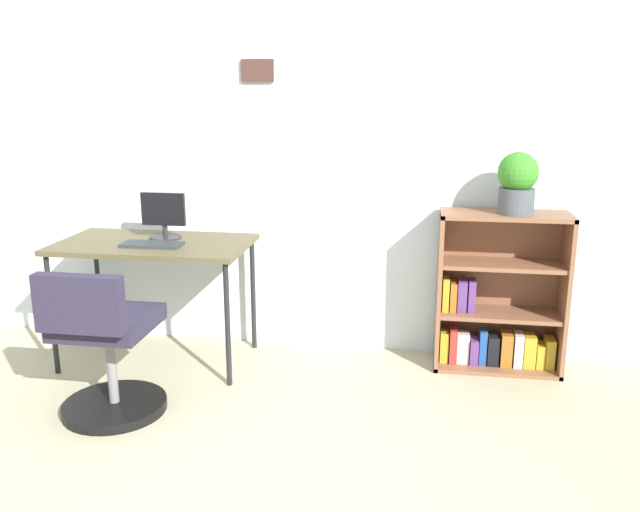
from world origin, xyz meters
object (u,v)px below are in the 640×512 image
at_px(desk, 154,251).
at_px(office_chair, 105,351).
at_px(monitor, 164,217).
at_px(keyboard, 152,244).
at_px(bookshelf_low, 497,301).
at_px(potted_plant_on_shelf, 517,182).

relative_size(desk, office_chair, 1.40).
bearing_deg(monitor, office_chair, -91.09).
height_order(desk, keyboard, keyboard).
distance_m(desk, bookshelf_low, 2.02).
bearing_deg(monitor, potted_plant_on_shelf, 2.72).
xyz_separation_m(keyboard, office_chair, (-0.01, -0.61, -0.39)).
relative_size(monitor, office_chair, 0.35).
height_order(desk, bookshelf_low, bookshelf_low).
xyz_separation_m(desk, office_chair, (0.02, -0.71, -0.33)).
bearing_deg(bookshelf_low, keyboard, -170.27).
distance_m(desk, potted_plant_on_shelf, 2.10).
distance_m(desk, office_chair, 0.78).
xyz_separation_m(monitor, office_chair, (-0.02, -0.80, -0.52)).
bearing_deg(keyboard, monitor, 89.03).
bearing_deg(bookshelf_low, office_chair, -154.32).
bearing_deg(keyboard, office_chair, -91.12).
height_order(desk, office_chair, office_chair).
bearing_deg(monitor, bookshelf_low, 4.31).
xyz_separation_m(monitor, keyboard, (-0.00, -0.19, -0.12)).
distance_m(keyboard, potted_plant_on_shelf, 2.06).
bearing_deg(bookshelf_low, monitor, -175.69).
relative_size(monitor, potted_plant_on_shelf, 0.81).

